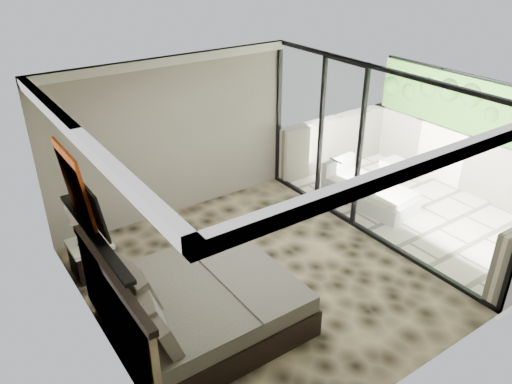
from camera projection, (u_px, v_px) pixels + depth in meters
floor at (256, 278)px, 7.36m from camera, size 5.00×5.00×0.00m
ceiling at (256, 93)px, 6.07m from camera, size 4.50×5.00×0.02m
back_wall at (173, 138)px, 8.53m from camera, size 4.50×0.02×2.80m
left_wall at (92, 247)px, 5.58m from camera, size 0.02×5.00×2.80m
glass_wall at (373, 156)px, 7.85m from camera, size 0.08×5.00×2.80m
terrace_slab at (421, 210)px, 9.29m from camera, size 3.00×5.00×0.12m
parapet_far at (471, 163)px, 9.69m from camera, size 0.30×5.00×1.10m
foliage_hedge at (483, 109)px, 9.18m from camera, size 0.36×4.60×1.10m
picture_ledge at (93, 234)px, 5.64m from camera, size 0.12×2.20×0.05m
bed at (196, 303)px, 6.31m from camera, size 2.25×2.17×1.24m
nightstand at (91, 256)px, 7.36m from camera, size 0.63×0.63×0.58m
table_lamp at (80, 219)px, 7.04m from camera, size 0.36×0.36×0.65m
abstract_canvas at (74, 184)px, 5.71m from camera, size 0.13×0.90×0.90m
framed_print at (96, 212)px, 5.43m from camera, size 0.11×0.50×0.60m
ottoman at (395, 172)px, 10.05m from camera, size 0.50×0.50×0.48m
lounger at (367, 192)px, 9.34m from camera, size 1.04×1.79×0.66m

